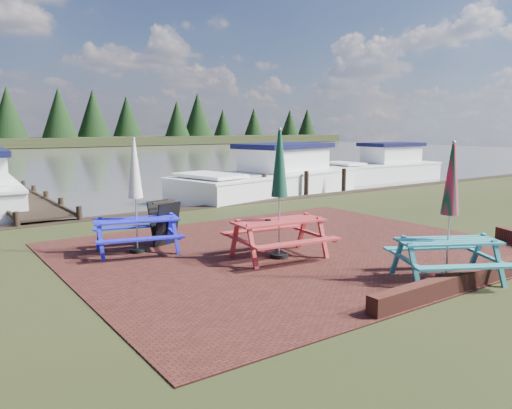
{
  "coord_description": "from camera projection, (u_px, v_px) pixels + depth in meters",
  "views": [
    {
      "loc": [
        -6.48,
        -6.99,
        2.58
      ],
      "look_at": [
        -0.7,
        1.29,
        1.0
      ],
      "focal_mm": 35.0,
      "sensor_mm": 36.0,
      "label": 1
    }
  ],
  "objects": [
    {
      "name": "ground",
      "position": [
        323.0,
        260.0,
        9.73
      ],
      "size": [
        120.0,
        120.0,
        0.0
      ],
      "primitive_type": "plane",
      "color": "black",
      "rests_on": "ground"
    },
    {
      "name": "paving",
      "position": [
        291.0,
        250.0,
        10.53
      ],
      "size": [
        9.0,
        7.5,
        0.02
      ],
      "primitive_type": "cube",
      "color": "#371511",
      "rests_on": "ground"
    },
    {
      "name": "brick_wall",
      "position": [
        503.0,
        263.0,
        8.96
      ],
      "size": [
        6.21,
        1.79,
        0.3
      ],
      "color": "#4C1E16",
      "rests_on": "ground"
    },
    {
      "name": "water",
      "position": [
        7.0,
        159.0,
        39.69
      ],
      "size": [
        120.0,
        60.0,
        0.02
      ],
      "primitive_type": "cube",
      "color": "#4B4740",
      "rests_on": "ground"
    },
    {
      "name": "picnic_table_teal",
      "position": [
        448.0,
        234.0,
        8.31
      ],
      "size": [
        2.18,
        2.1,
        2.33
      ],
      "rotation": [
        0.0,
        0.0,
        -0.49
      ],
      "color": "teal",
      "rests_on": "ground"
    },
    {
      "name": "picnic_table_red",
      "position": [
        279.0,
        214.0,
        9.74
      ],
      "size": [
        2.0,
        1.82,
        2.53
      ],
      "rotation": [
        0.0,
        0.0,
        -0.12
      ],
      "color": "#AA2B2D",
      "rests_on": "ground"
    },
    {
      "name": "picnic_table_blue",
      "position": [
        136.0,
        214.0,
        10.18
      ],
      "size": [
        2.01,
        1.88,
        2.34
      ],
      "rotation": [
        0.0,
        0.0,
        -0.25
      ],
      "color": "#1B1BCA",
      "rests_on": "ground"
    },
    {
      "name": "chalkboard",
      "position": [
        164.0,
        223.0,
        10.91
      ],
      "size": [
        0.64,
        0.72,
        0.97
      ],
      "rotation": [
        0.0,
        0.0,
        0.28
      ],
      "color": "black",
      "rests_on": "ground"
    },
    {
      "name": "jetty",
      "position": [
        19.0,
        200.0,
        16.86
      ],
      "size": [
        1.76,
        9.08,
        1.0
      ],
      "color": "black",
      "rests_on": "ground"
    },
    {
      "name": "boat_near",
      "position": [
        272.0,
        179.0,
        20.08
      ],
      "size": [
        8.92,
        4.73,
        2.3
      ],
      "rotation": [
        0.0,
        0.0,
        1.79
      ],
      "color": "white",
      "rests_on": "ground"
    },
    {
      "name": "boat_far",
      "position": [
        382.0,
        168.0,
        25.82
      ],
      "size": [
        6.9,
        2.62,
        2.13
      ],
      "rotation": [
        0.0,
        0.0,
        1.54
      ],
      "color": "white",
      "rests_on": "ground"
    }
  ]
}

